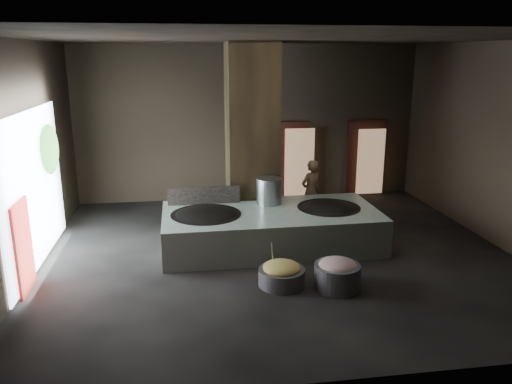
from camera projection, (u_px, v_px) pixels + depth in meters
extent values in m
cube|color=black|center=(278.00, 255.00, 10.95)|extent=(10.00, 9.00, 0.10)
cube|color=black|center=(280.00, 36.00, 9.73)|extent=(10.00, 9.00, 0.10)
cube|color=black|center=(249.00, 123.00, 14.68)|extent=(10.00, 0.10, 4.50)
cube|color=black|center=(352.00, 222.00, 6.00)|extent=(10.00, 0.10, 4.50)
cube|color=black|center=(22.00, 159.00, 9.61)|extent=(0.10, 9.00, 4.50)
cube|color=black|center=(502.00, 145.00, 11.06)|extent=(0.10, 9.00, 4.50)
cube|color=black|center=(252.00, 138.00, 12.11)|extent=(1.20, 1.20, 4.50)
cube|color=silver|center=(271.00, 228.00, 11.24)|extent=(4.81, 2.33, 0.83)
cube|color=black|center=(271.00, 211.00, 11.13)|extent=(4.69, 2.25, 0.03)
ellipsoid|color=black|center=(206.00, 218.00, 10.89)|extent=(1.51, 1.51, 0.42)
cylinder|color=black|center=(206.00, 215.00, 10.87)|extent=(1.54, 1.54, 0.05)
ellipsoid|color=black|center=(329.00, 211.00, 11.39)|extent=(1.41, 1.41, 0.40)
cylinder|color=black|center=(329.00, 208.00, 11.37)|extent=(1.44, 1.44, 0.05)
cylinder|color=#A2A5A9|center=(269.00, 191.00, 11.58)|extent=(0.58, 0.58, 0.63)
cube|color=black|center=(204.00, 196.00, 11.58)|extent=(1.67, 0.08, 0.42)
imported|color=#98714D|center=(311.00, 191.00, 12.76)|extent=(0.70, 0.60, 1.63)
cylinder|color=slate|center=(282.00, 277.00, 9.37)|extent=(0.98, 0.98, 0.32)
ellipsoid|color=#9DB457|center=(282.00, 268.00, 9.32)|extent=(0.72, 0.72, 0.22)
cylinder|color=#A2A5A9|center=(272.00, 255.00, 9.39)|extent=(0.13, 0.34, 0.62)
cylinder|color=slate|center=(337.00, 276.00, 9.22)|extent=(0.87, 0.87, 0.47)
ellipsoid|color=#B36B6D|center=(337.00, 266.00, 9.16)|extent=(0.71, 0.71, 0.27)
cube|color=black|center=(289.00, 161.00, 15.06)|extent=(1.18, 0.08, 2.38)
cube|color=#8C6647|center=(299.00, 164.00, 14.94)|extent=(0.89, 0.04, 2.11)
cube|color=black|center=(365.00, 159.00, 15.40)|extent=(1.18, 0.08, 2.38)
cube|color=#8C6647|center=(371.00, 162.00, 15.20)|extent=(0.84, 0.04, 2.00)
cube|color=white|center=(34.00, 189.00, 9.99)|extent=(0.04, 4.20, 3.10)
cube|color=maroon|center=(23.00, 247.00, 8.96)|extent=(0.05, 0.90, 1.70)
ellipsoid|color=#194714|center=(50.00, 149.00, 10.89)|extent=(0.28, 1.10, 1.10)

